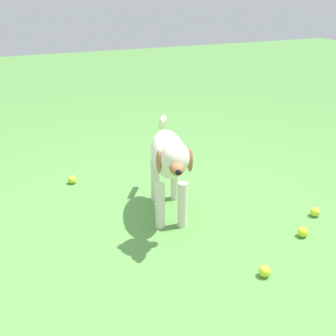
# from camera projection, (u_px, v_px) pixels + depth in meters

# --- Properties ---
(ground) EXTENTS (14.00, 14.00, 0.00)m
(ground) POSITION_uv_depth(u_px,v_px,m) (147.00, 233.00, 2.68)
(ground) COLOR #548C42
(dog) EXTENTS (0.37, 0.92, 0.64)m
(dog) POSITION_uv_depth(u_px,v_px,m) (169.00, 158.00, 2.70)
(dog) COLOR silver
(dog) RESTS_ON ground
(tennis_ball_0) EXTENTS (0.07, 0.07, 0.07)m
(tennis_ball_0) POSITION_uv_depth(u_px,v_px,m) (72.00, 179.00, 3.31)
(tennis_ball_0) COLOR #CADD36
(tennis_ball_0) RESTS_ON ground
(tennis_ball_1) EXTENTS (0.07, 0.07, 0.07)m
(tennis_ball_1) POSITION_uv_depth(u_px,v_px,m) (303.00, 232.00, 2.64)
(tennis_ball_1) COLOR #D2E42B
(tennis_ball_1) RESTS_ON ground
(tennis_ball_2) EXTENTS (0.07, 0.07, 0.07)m
(tennis_ball_2) POSITION_uv_depth(u_px,v_px,m) (315.00, 212.00, 2.86)
(tennis_ball_2) COLOR #C4DF37
(tennis_ball_2) RESTS_ON ground
(tennis_ball_3) EXTENTS (0.07, 0.07, 0.07)m
(tennis_ball_3) POSITION_uv_depth(u_px,v_px,m) (265.00, 271.00, 2.29)
(tennis_ball_3) COLOR #C2E033
(tennis_ball_3) RESTS_ON ground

